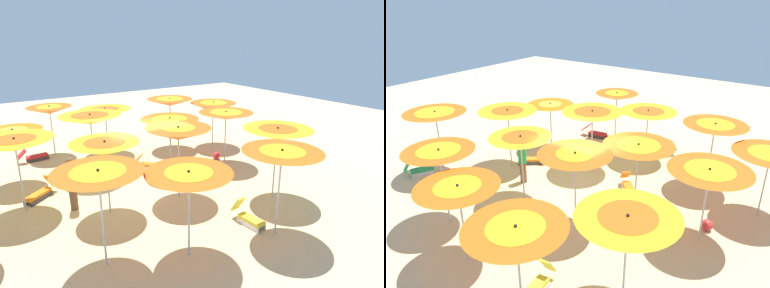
{
  "view_description": "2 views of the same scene",
  "coord_description": "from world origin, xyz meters",
  "views": [
    {
      "loc": [
        4.55,
        10.07,
        5.18
      ],
      "look_at": [
        -1.56,
        0.93,
        1.58
      ],
      "focal_mm": 30.89,
      "sensor_mm": 36.0,
      "label": 1
    },
    {
      "loc": [
        -6.0,
        8.73,
        6.58
      ],
      "look_at": [
        1.58,
        -1.87,
        0.99
      ],
      "focal_mm": 33.92,
      "sensor_mm": 36.0,
      "label": 2
    }
  ],
  "objects": [
    {
      "name": "beach_umbrella_7",
      "position": [
        2.58,
        3.47,
        2.22
      ],
      "size": [
        2.03,
        2.03,
        2.47
      ],
      "color": "#B2B2B7",
      "rests_on": "ground"
    },
    {
      "name": "beach_umbrella_5",
      "position": [
        1.04,
        -2.03,
        2.22
      ],
      "size": [
        2.29,
        2.29,
        2.45
      ],
      "color": "#B2B2B7",
      "rests_on": "ground"
    },
    {
      "name": "beach_umbrella_13",
      "position": [
        -3.91,
        -0.1,
        2.1
      ],
      "size": [
        2.22,
        2.22,
        2.31
      ],
      "color": "#B2B2B7",
      "rests_on": "ground"
    },
    {
      "name": "beach_umbrella_3",
      "position": [
        5.51,
        1.57,
        2.3
      ],
      "size": [
        2.24,
        2.24,
        2.53
      ],
      "color": "#B2B2B7",
      "rests_on": "ground"
    },
    {
      "name": "beach_umbrella_4",
      "position": [
        -0.27,
        -4.13,
        1.94
      ],
      "size": [
        2.27,
        2.27,
        2.16
      ],
      "color": "#B2B2B7",
      "rests_on": "ground"
    },
    {
      "name": "beach_umbrella_0",
      "position": [
        1.84,
        -5.26,
        2.09
      ],
      "size": [
        1.91,
        1.91,
        2.31
      ],
      "color": "#B2B2B7",
      "rests_on": "ground"
    },
    {
      "name": "beach_ball",
      "position": [
        -3.94,
        -0.69,
        0.17
      ],
      "size": [
        0.34,
        0.34,
        0.34
      ],
      "primitive_type": "sphere",
      "color": "red",
      "rests_on": "ground"
    },
    {
      "name": "beach_umbrella_15",
      "position": [
        -1.73,
        4.79,
        2.26
      ],
      "size": [
        2.07,
        2.07,
        2.48
      ],
      "color": "#B2B2B7",
      "rests_on": "ground"
    },
    {
      "name": "beach_umbrella_9",
      "position": [
        -1.59,
        -0.64,
        1.98
      ],
      "size": [
        2.24,
        2.24,
        2.24
      ],
      "color": "#B2B2B7",
      "rests_on": "ground"
    },
    {
      "name": "beachgoer_0",
      "position": [
        2.47,
        0.32,
        0.9
      ],
      "size": [
        0.3,
        0.3,
        1.72
      ],
      "rotation": [
        0.0,
        0.0,
        5.93
      ],
      "color": "brown",
      "rests_on": "ground"
    },
    {
      "name": "lounger_5",
      "position": [
        -1.46,
        4.02,
        0.22
      ],
      "size": [
        0.42,
        1.12,
        0.71
      ],
      "rotation": [
        0.0,
        0.0,
        7.94
      ],
      "color": "silver",
      "rests_on": "ground"
    },
    {
      "name": "lounger_0",
      "position": [
        3.23,
        -1.03,
        0.21
      ],
      "size": [
        1.19,
        1.04,
        0.67
      ],
      "rotation": [
        0.0,
        0.0,
        6.95
      ],
      "color": "#333338",
      "rests_on": "ground"
    },
    {
      "name": "beach_umbrella_14",
      "position": [
        -3.29,
        3.23,
        2.24
      ],
      "size": [
        2.2,
        2.2,
        2.47
      ],
      "color": "#B2B2B7",
      "rests_on": "ground"
    },
    {
      "name": "lounger_3",
      "position": [
        -1.01,
        -1.3,
        0.2
      ],
      "size": [
        1.07,
        1.12,
        0.6
      ],
      "rotation": [
        0.0,
        0.0,
        8.6
      ],
      "color": "silver",
      "rests_on": "ground"
    },
    {
      "name": "beach_umbrella_10",
      "position": [
        -0.7,
        1.44,
        2.23
      ],
      "size": [
        2.11,
        2.11,
        2.49
      ],
      "color": "#B2B2B7",
      "rests_on": "ground"
    },
    {
      "name": "lounger_4",
      "position": [
        6.12,
        2.2,
        0.2
      ],
      "size": [
        0.75,
        1.1,
        0.62
      ],
      "rotation": [
        0.0,
        0.0,
        4.26
      ],
      "color": "silver",
      "rests_on": "ground"
    },
    {
      "name": "beach_umbrella_8",
      "position": [
        -3.11,
        -3.25,
        2.24
      ],
      "size": [
        2.14,
        2.14,
        2.46
      ],
      "color": "#B2B2B7",
      "rests_on": "ground"
    },
    {
      "name": "lounger_1",
      "position": [
        -0.77,
        -4.77,
        0.22
      ],
      "size": [
        0.93,
        1.16,
        0.71
      ],
      "rotation": [
        0.0,
        0.0,
        7.28
      ],
      "color": "silver",
      "rests_on": "ground"
    },
    {
      "name": "lounger_2",
      "position": [
        2.75,
        -4.96,
        0.21
      ],
      "size": [
        1.28,
        0.47,
        0.59
      ],
      "rotation": [
        0.0,
        0.0,
        3.24
      ],
      "color": "#333338",
      "rests_on": "ground"
    },
    {
      "name": "beach_umbrella_6",
      "position": [
        1.63,
        1.18,
        2.09
      ],
      "size": [
        2.01,
        2.01,
        2.35
      ],
      "color": "#B2B2B7",
      "rests_on": "ground"
    },
    {
      "name": "beach_umbrella_12",
      "position": [
        -5.01,
        -2.38,
        1.94
      ],
      "size": [
        2.21,
        2.21,
        2.22
      ],
      "color": "#B2B2B7",
      "rests_on": "ground"
    },
    {
      "name": "beach_umbrella_11",
      "position": [
        0.75,
        4.25,
        2.03
      ],
      "size": [
        2.06,
        2.06,
        2.29
      ],
      "color": "#B2B2B7",
      "rests_on": "ground"
    },
    {
      "name": "beach_umbrella_2",
      "position": [
        3.78,
        -0.35,
        2.18
      ],
      "size": [
        2.21,
        2.21,
        2.41
      ],
      "color": "#B2B2B7",
      "rests_on": "ground"
    },
    {
      "name": "beach_umbrella_1",
      "position": [
        3.6,
        -2.66,
        1.91
      ],
      "size": [
        1.99,
        1.99,
        2.12
      ],
      "color": "#B2B2B7",
      "rests_on": "ground"
    },
    {
      "name": "ground",
      "position": [
        0.0,
        0.0,
        -0.02
      ],
      "size": [
        40.67,
        40.67,
        0.04
      ],
      "primitive_type": "cube",
      "color": "beige"
    }
  ]
}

